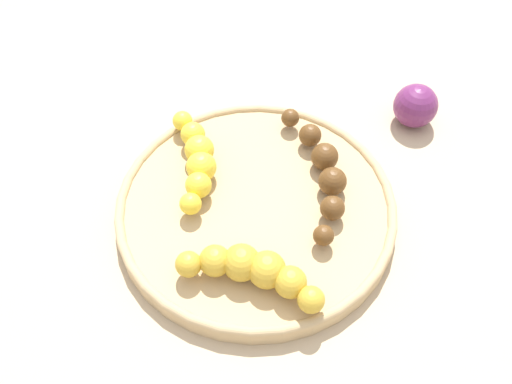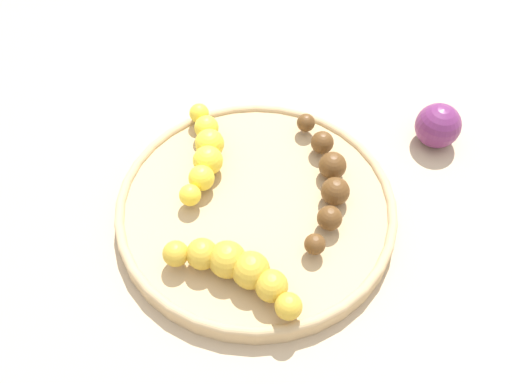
{
  "view_description": "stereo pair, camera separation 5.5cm",
  "coord_description": "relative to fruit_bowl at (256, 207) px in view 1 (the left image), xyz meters",
  "views": [
    {
      "loc": [
        -0.01,
        0.34,
        0.48
      ],
      "look_at": [
        0.0,
        0.0,
        0.04
      ],
      "focal_mm": 38.41,
      "sensor_mm": 36.0,
      "label": 1
    },
    {
      "loc": [
        -0.07,
        0.33,
        0.48
      ],
      "look_at": [
        0.0,
        0.0,
        0.04
      ],
      "focal_mm": 38.41,
      "sensor_mm": 36.0,
      "label": 2
    }
  ],
  "objects": [
    {
      "name": "banana_spotted",
      "position": [
        0.0,
        0.09,
        0.02
      ],
      "size": [
        0.14,
        0.07,
        0.04
      ],
      "rotation": [
        0.0,
        0.0,
        4.43
      ],
      "color": "gold",
      "rests_on": "fruit_bowl"
    },
    {
      "name": "ground_plane",
      "position": [
        0.0,
        0.0,
        -0.01
      ],
      "size": [
        2.4,
        2.4,
        0.0
      ],
      "primitive_type": "plane",
      "color": "tan"
    },
    {
      "name": "plum_purple",
      "position": [
        -0.18,
        -0.14,
        0.01
      ],
      "size": [
        0.05,
        0.05,
        0.05
      ],
      "primitive_type": "sphere",
      "color": "#662659",
      "rests_on": "ground_plane"
    },
    {
      "name": "banana_yellow",
      "position": [
        0.07,
        -0.04,
        0.02
      ],
      "size": [
        0.06,
        0.14,
        0.03
      ],
      "rotation": [
        0.0,
        0.0,
        3.32
      ],
      "color": "yellow",
      "rests_on": "fruit_bowl"
    },
    {
      "name": "fruit_bowl",
      "position": [
        0.0,
        0.0,
        0.0
      ],
      "size": [
        0.29,
        0.29,
        0.02
      ],
      "color": "tan",
      "rests_on": "ground_plane"
    },
    {
      "name": "banana_overripe",
      "position": [
        -0.07,
        -0.04,
        0.02
      ],
      "size": [
        0.07,
        0.18,
        0.03
      ],
      "rotation": [
        0.0,
        0.0,
        3.34
      ],
      "color": "#593819",
      "rests_on": "fruit_bowl"
    }
  ]
}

